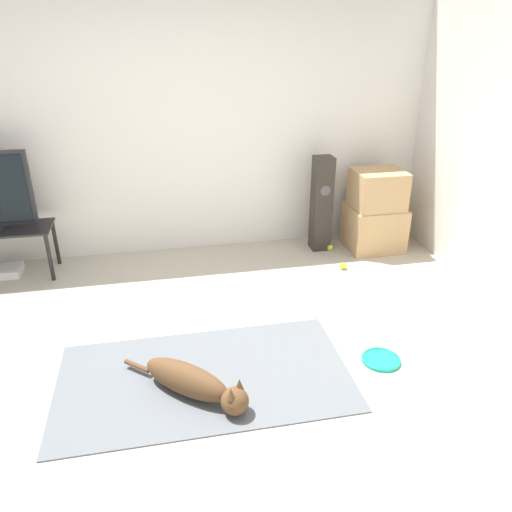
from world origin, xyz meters
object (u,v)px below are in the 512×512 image
object	(u,v)px
cardboard_box_lower	(374,227)
frisbee	(381,359)
dog	(194,383)
game_console	(4,271)
cardboard_box_upper	(378,189)
tennis_ball_by_boxes	(330,247)
tennis_ball_near_speaker	(343,266)
floor_speaker	(321,204)

from	to	relation	value
cardboard_box_lower	frisbee	bearing A→B (deg)	-111.52
dog	game_console	distance (m)	2.61
dog	cardboard_box_upper	xyz separation A→B (m)	(2.03, 1.95, 0.53)
tennis_ball_by_boxes	game_console	bearing A→B (deg)	178.52
cardboard_box_upper	tennis_ball_near_speaker	size ratio (longest dim) A/B	7.39
floor_speaker	game_console	bearing A→B (deg)	-179.94
floor_speaker	game_console	world-z (taller)	floor_speaker
cardboard_box_upper	tennis_ball_by_boxes	size ratio (longest dim) A/B	7.39
dog	tennis_ball_by_boxes	bearing A→B (deg)	51.34
cardboard_box_lower	tennis_ball_by_boxes	xyz separation A→B (m)	(-0.46, 0.01, -0.19)
game_console	dog	bearing A→B (deg)	-51.99
cardboard_box_lower	game_console	distance (m)	3.65
dog	cardboard_box_lower	distance (m)	2.83
dog	tennis_ball_by_boxes	world-z (taller)	dog
floor_speaker	game_console	xyz separation A→B (m)	(-3.09, -0.00, -0.45)
cardboard_box_upper	tennis_ball_near_speaker	xyz separation A→B (m)	(-0.47, -0.42, -0.61)
frisbee	cardboard_box_lower	distance (m)	2.00
cardboard_box_lower	tennis_ball_by_boxes	bearing A→B (deg)	178.75
frisbee	tennis_ball_by_boxes	distance (m)	1.88
cardboard_box_lower	cardboard_box_upper	xyz separation A→B (m)	(-0.01, -0.02, 0.42)
dog	floor_speaker	world-z (taller)	floor_speaker
cardboard_box_upper	frisbee	bearing A→B (deg)	-111.41
dog	frisbee	world-z (taller)	dog
tennis_ball_by_boxes	tennis_ball_near_speaker	world-z (taller)	same
floor_speaker	frisbee	bearing A→B (deg)	-95.14
frisbee	floor_speaker	bearing A→B (deg)	84.86
dog	tennis_ball_near_speaker	xyz separation A→B (m)	(1.56, 1.53, -0.08)
dog	cardboard_box_lower	bearing A→B (deg)	43.86
tennis_ball_near_speaker	tennis_ball_by_boxes	bearing A→B (deg)	87.49
frisbee	tennis_ball_near_speaker	distance (m)	1.44
dog	game_console	world-z (taller)	dog
frisbee	cardboard_box_lower	bearing A→B (deg)	68.48
floor_speaker	tennis_ball_near_speaker	world-z (taller)	floor_speaker
cardboard_box_lower	game_console	size ratio (longest dim) A/B	1.82
frisbee	cardboard_box_upper	xyz separation A→B (m)	(0.72, 1.83, 0.63)
floor_speaker	tennis_ball_by_boxes	size ratio (longest dim) A/B	14.71
frisbee	tennis_ball_by_boxes	bearing A→B (deg)	81.88
cardboard_box_lower	floor_speaker	distance (m)	0.62
tennis_ball_by_boxes	tennis_ball_near_speaker	xyz separation A→B (m)	(-0.02, -0.44, 0.00)
dog	frisbee	distance (m)	1.32
tennis_ball_by_boxes	game_console	size ratio (longest dim) A/B	0.22
cardboard_box_upper	tennis_ball_near_speaker	distance (m)	0.87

